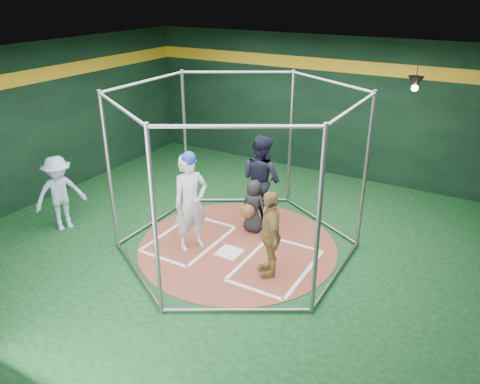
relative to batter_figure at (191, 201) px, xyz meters
The scene contains 12 objects.
room_shell 1.17m from the batter_figure, 32.80° to the left, with size 10.10×9.10×3.53m.
clay_disc 1.28m from the batter_figure, 32.35° to the left, with size 3.80×3.80×0.01m, color brown.
home_plate 1.20m from the batter_figure, 12.32° to the left, with size 0.43×0.43×0.01m, color white.
batter_box_left 1.00m from the batter_figure, 137.52° to the left, with size 1.17×1.77×0.01m.
batter_box_right 1.93m from the batter_figure, ahead, with size 1.17×1.77×0.01m.
batting_cage 1.01m from the batter_figure, 32.35° to the left, with size 4.05×4.67×3.00m.
pendant_lamp_near 5.31m from the batter_figure, 54.23° to the left, with size 0.34×0.34×0.90m.
batter_figure is the anchor object (origin of this frame).
visitor_leopard 1.67m from the batter_figure, ahead, with size 0.91×0.38×1.55m, color tan.
catcher_figure 1.38m from the batter_figure, 58.27° to the left, with size 0.57×0.59×1.10m.
umpire 1.71m from the batter_figure, 68.54° to the left, with size 0.92×0.72×1.89m, color black.
bystander_blue 2.82m from the batter_figure, 166.02° to the right, with size 1.00×0.58×1.56m, color #93AAC3.
Camera 1 is at (3.94, -6.72, 4.63)m, focal length 35.00 mm.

